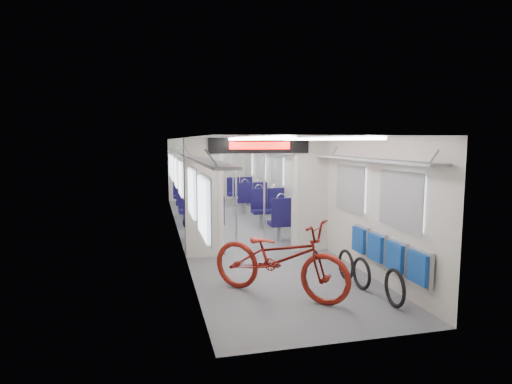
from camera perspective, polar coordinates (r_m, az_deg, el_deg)
carriage at (r=10.14m, az=-2.08°, el=2.65°), size 12.00×12.02×2.31m
bicycle at (r=6.24m, az=3.11°, el=-8.76°), size 2.09×2.00×1.13m
flip_bench at (r=6.77m, az=17.02°, el=-7.66°), size 0.12×2.08×0.49m
bike_hoop_a at (r=6.21m, az=18.01°, el=-12.29°), size 0.08×0.53×0.53m
bike_hoop_b at (r=6.78m, az=13.87°, el=-10.70°), size 0.08×0.50×0.49m
bike_hoop_c at (r=7.15m, az=11.90°, el=-9.67°), size 0.06×0.50×0.50m
seat_bay_near_left at (r=10.60m, az=-7.56°, el=-2.44°), size 0.91×2.07×1.10m
seat_bay_near_right at (r=10.46m, az=3.00°, el=-2.50°), size 0.91×2.09×1.10m
seat_bay_far_left at (r=13.62m, az=-8.95°, el=-0.49°), size 0.88×1.94×1.06m
seat_bay_far_right at (r=14.05m, az=-1.38°, el=-0.13°), size 0.90×2.05×1.09m
stanchion_near_left at (r=9.30m, az=-2.67°, el=0.09°), size 0.04×0.04×2.30m
stanchion_near_right at (r=9.39m, az=1.11°, el=0.16°), size 0.04×0.04×2.30m
stanchion_far_left at (r=12.05m, az=-5.43°, el=1.61°), size 0.05×0.05×2.30m
stanchion_far_right at (r=12.49m, az=-3.06°, el=1.81°), size 0.04×0.04×2.30m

